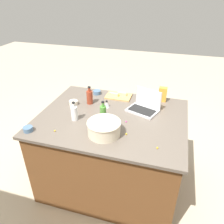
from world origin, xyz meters
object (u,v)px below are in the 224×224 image
mixing_bowl_large (104,128)px  candy_bag (163,94)px  butter_stick_left (122,94)px  butter_stick_right (114,94)px  ramekin_wide (73,103)px  cutting_board (119,96)px  laptop (144,106)px  bottle_soy (90,97)px  ramekin_medium (28,129)px  bottle_olive (103,112)px  ramekin_small (97,92)px  kitchen_timer (107,104)px  bottle_vinegar (74,113)px

mixing_bowl_large → candy_bag: (-0.44, -0.81, 0.01)m
butter_stick_left → butter_stick_right: size_ratio=1.00×
ramekin_wide → butter_stick_left: bearing=-143.3°
cutting_board → ramekin_wide: size_ratio=3.14×
laptop → cutting_board: laptop is taller
butter_stick_right → bottle_soy: bearing=46.3°
butter_stick_left → ramekin_wide: size_ratio=1.15×
cutting_board → butter_stick_right: 0.06m
cutting_board → ramekin_medium: 1.11m
bottle_olive → cutting_board: size_ratio=0.68×
butter_stick_right → ramekin_small: butter_stick_right is taller
butter_stick_left → kitchen_timer: (0.10, 0.30, -0.00)m
butter_stick_left → ramekin_wide: bearing=36.7°
mixing_bowl_large → butter_stick_right: size_ratio=2.78×
ramekin_small → laptop: bearing=159.6°
ramekin_medium → ramekin_wide: (-0.18, -0.59, 0.00)m
ramekin_wide → candy_bag: candy_bag is taller
laptop → bottle_olive: bearing=40.6°
mixing_bowl_large → kitchen_timer: bearing=-74.9°
laptop → cutting_board: bearing=-33.2°
butter_stick_left → ramekin_medium: butter_stick_left is taller
laptop → candy_bag: (-0.16, -0.27, 0.04)m
mixing_bowl_large → kitchen_timer: 0.51m
candy_bag → cutting_board: bearing=4.7°
ramekin_small → butter_stick_right: bearing=173.0°
cutting_board → candy_bag: size_ratio=1.76×
bottle_olive → kitchen_timer: bearing=-80.0°
butter_stick_right → kitchen_timer: size_ratio=1.43×
bottle_vinegar → bottle_soy: bearing=-92.8°
mixing_bowl_large → candy_bag: candy_bag is taller
ramekin_medium → butter_stick_right: bearing=-122.1°
ramekin_medium → cutting_board: bearing=-123.8°
bottle_soy → ramekin_medium: bearing=62.7°
mixing_bowl_large → ramekin_wide: mixing_bowl_large is taller
butter_stick_right → bottle_olive: bearing=94.1°
bottle_soy → bottle_olive: size_ratio=1.01×
butter_stick_right → ramekin_medium: size_ratio=1.24×
ramekin_small → bottle_vinegar: bearing=89.0°
ramekin_medium → candy_bag: 1.49m
candy_bag → bottle_olive: bearing=47.8°
bottle_olive → butter_stick_left: (-0.05, -0.56, -0.05)m
candy_bag → butter_stick_left: bearing=2.4°
laptop → ramekin_wide: 0.79m
mixing_bowl_large → bottle_vinegar: 0.39m
laptop → butter_stick_right: 0.45m
mixing_bowl_large → cutting_board: bearing=-84.7°
laptop → bottle_olive: 0.48m
ramekin_small → ramekin_medium: size_ratio=1.05×
kitchen_timer → candy_bag: size_ratio=0.45×
bottle_soy → butter_stick_left: size_ratio=1.88×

